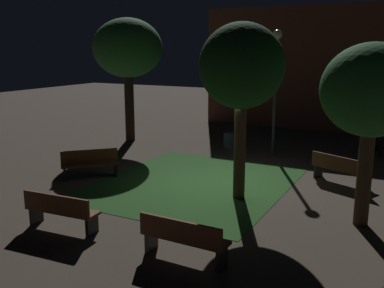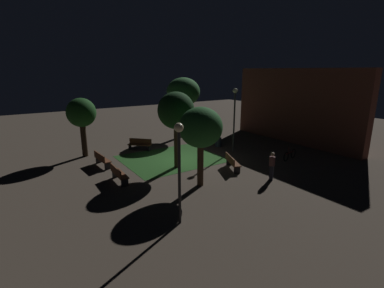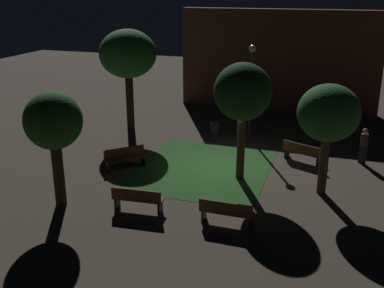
# 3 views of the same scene
# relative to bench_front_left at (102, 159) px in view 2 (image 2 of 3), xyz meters

# --- Properties ---
(ground_plane) EXTENTS (60.00, 60.00, 0.00)m
(ground_plane) POSITION_rel_bench_front_left_xyz_m (1.59, 4.97, -0.48)
(ground_plane) COLOR #473D33
(grass_lawn) EXTENTS (5.56, 6.52, 0.01)m
(grass_lawn) POSITION_rel_bench_front_left_xyz_m (1.07, 4.52, -0.48)
(grass_lawn) COLOR #23511E
(grass_lawn) RESTS_ON ground
(bench_front_left) EXTENTS (1.83, 0.60, 0.88)m
(bench_front_left) POSITION_rel_bench_front_left_xyz_m (0.00, 0.00, 0.00)
(bench_front_left) COLOR brown
(bench_front_left) RESTS_ON ground
(bench_path_side) EXTENTS (1.81, 0.52, 0.88)m
(bench_path_side) POSITION_rel_bench_front_left_xyz_m (3.19, -0.00, 0.00)
(bench_path_side) COLOR brown
(bench_path_side) RESTS_ON ground
(bench_front_right) EXTENTS (1.62, 1.60, 0.88)m
(bench_front_right) POSITION_rel_bench_front_left_xyz_m (-2.18, 3.56, 0.00)
(bench_front_right) COLOR #512D19
(bench_front_right) RESTS_ON ground
(bench_corner) EXTENTS (1.84, 1.17, 0.88)m
(bench_corner) POSITION_rel_bench_front_left_xyz_m (5.03, 6.61, 0.00)
(bench_corner) COLOR #512D19
(bench_corner) RESTS_ON ground
(tree_back_right) EXTENTS (2.26, 2.26, 4.76)m
(tree_back_right) POSITION_rel_bench_front_left_xyz_m (2.79, 3.95, 3.09)
(tree_back_right) COLOR #423021
(tree_back_right) RESTS_ON ground
(tree_lawn_side) EXTENTS (2.00, 2.00, 4.16)m
(tree_lawn_side) POSITION_rel_bench_front_left_xyz_m (-2.86, -0.36, 2.58)
(tree_lawn_side) COLOR #2D2116
(tree_lawn_side) RESTS_ON ground
(tree_tall_center) EXTENTS (2.26, 2.26, 4.22)m
(tree_tall_center) POSITION_rel_bench_front_left_xyz_m (6.04, 3.50, 2.64)
(tree_tall_center) COLOR #423021
(tree_tall_center) RESTS_ON ground
(tree_back_left) EXTENTS (3.01, 3.01, 5.37)m
(tree_back_left) POSITION_rel_bench_front_left_xyz_m (-4.41, 8.90, 3.56)
(tree_back_left) COLOR #2D2116
(tree_back_left) RESTS_ON ground
(lamp_post_plaza_east) EXTENTS (0.36, 0.36, 4.11)m
(lamp_post_plaza_east) POSITION_rel_bench_front_left_xyz_m (8.76, 0.60, 2.35)
(lamp_post_plaza_east) COLOR black
(lamp_post_plaza_east) RESTS_ON ground
(lamp_post_path_center) EXTENTS (0.36, 0.36, 4.75)m
(lamp_post_path_center) POSITION_rel_bench_front_left_xyz_m (2.10, 9.28, 2.73)
(lamp_post_path_center) COLOR #333338
(lamp_post_path_center) RESTS_ON ground
(trash_bin) EXTENTS (0.51, 0.51, 0.72)m
(trash_bin) POSITION_rel_bench_front_left_xyz_m (0.27, 9.30, -0.12)
(trash_bin) COLOR #2D3842
(trash_bin) RESTS_ON ground
(bicycle) EXTENTS (0.42, 1.70, 0.93)m
(bicycle) POSITION_rel_bench_front_left_xyz_m (5.74, 11.24, -0.14)
(bicycle) COLOR black
(bicycle) RESTS_ON ground
(pedestrian) EXTENTS (0.33, 0.34, 1.61)m
(pedestrian) POSITION_rel_bench_front_left_xyz_m (7.59, 7.29, 0.37)
(pedestrian) COLOR black
(pedestrian) RESTS_ON ground
(building_wall_backdrop) EXTENTS (12.16, 0.80, 6.16)m
(building_wall_backdrop) POSITION_rel_bench_front_left_xyz_m (2.55, 15.58, 2.60)
(building_wall_backdrop) COLOR brown
(building_wall_backdrop) RESTS_ON ground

